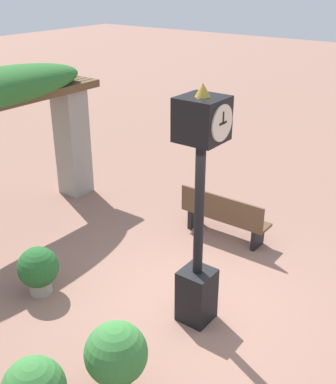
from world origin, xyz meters
TOP-DOWN VIEW (x-y plane):
  - ground_plane at (0.00, 0.00)m, footprint 60.00×60.00m
  - pedestal_clock at (-0.21, -0.22)m, footprint 0.53×0.58m
  - potted_plant_near_right at (-1.86, -0.21)m, footprint 0.74×0.74m
  - potted_plant_far_left at (-1.14, 2.04)m, footprint 0.63×0.63m
  - park_bench at (2.01, 0.65)m, footprint 0.42×1.69m

SIDE VIEW (x-z plane):
  - ground_plane at x=0.00m, z-range 0.00..0.00m
  - potted_plant_far_left at x=-1.14m, z-range 0.04..0.81m
  - park_bench at x=2.01m, z-range 0.00..0.89m
  - potted_plant_near_right at x=-1.86m, z-range 0.07..1.01m
  - pedestal_clock at x=-0.21m, z-range 0.03..3.40m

